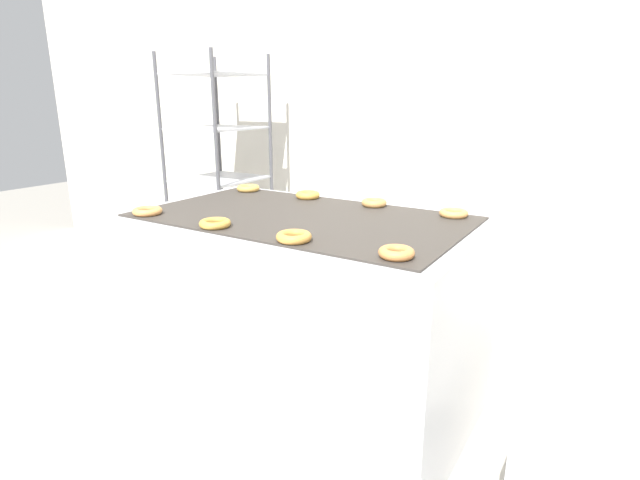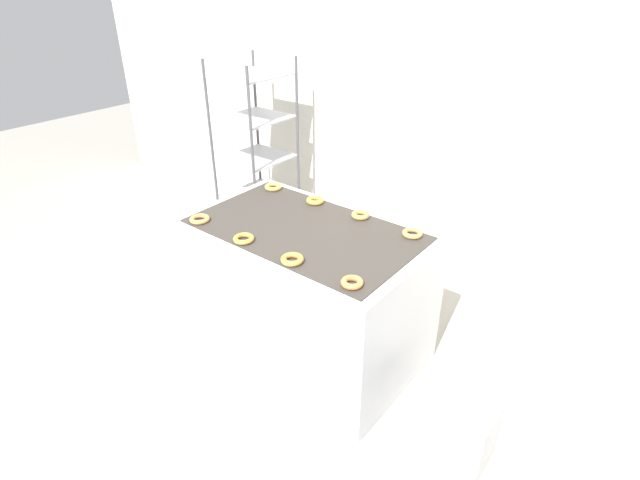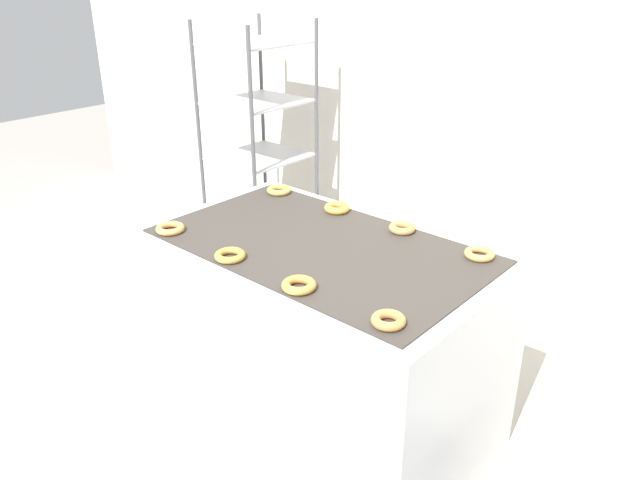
# 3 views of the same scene
# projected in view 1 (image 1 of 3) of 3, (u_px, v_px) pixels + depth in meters

# --- Properties ---
(wall_back) EXTENTS (8.00, 0.05, 2.80)m
(wall_back) POSITION_uv_depth(u_px,v_px,m) (426.00, 97.00, 3.15)
(wall_back) COLOR silver
(wall_back) RESTS_ON ground_plane
(fryer_machine) EXTENTS (1.49, 0.90, 0.92)m
(fryer_machine) POSITION_uv_depth(u_px,v_px,m) (302.00, 315.00, 2.24)
(fryer_machine) COLOR silver
(fryer_machine) RESTS_ON ground_plane
(baking_rack_cart) EXTENTS (0.51, 0.57, 1.68)m
(baking_rack_cart) POSITION_uv_depth(u_px,v_px,m) (220.00, 179.00, 3.45)
(baking_rack_cart) COLOR #4C4C51
(baking_rack_cart) RESTS_ON ground_plane
(donut_near_left) EXTENTS (0.12, 0.12, 0.03)m
(donut_near_left) POSITION_uv_depth(u_px,v_px,m) (147.00, 211.00, 2.14)
(donut_near_left) COLOR #CF8C4A
(donut_near_left) RESTS_ON fryer_machine
(donut_near_midleft) EXTENTS (0.12, 0.12, 0.03)m
(donut_near_midleft) POSITION_uv_depth(u_px,v_px,m) (215.00, 223.00, 1.93)
(donut_near_midleft) COLOR #BA8C39
(donut_near_midleft) RESTS_ON fryer_machine
(donut_near_midright) EXTENTS (0.13, 0.13, 0.03)m
(donut_near_midright) POSITION_uv_depth(u_px,v_px,m) (294.00, 237.00, 1.74)
(donut_near_midright) COLOR #C88B3C
(donut_near_midright) RESTS_ON fryer_machine
(donut_near_right) EXTENTS (0.11, 0.11, 0.03)m
(donut_near_right) POSITION_uv_depth(u_px,v_px,m) (396.00, 253.00, 1.56)
(donut_near_right) COLOR #CE8243
(donut_near_right) RESTS_ON fryer_machine
(donut_far_left) EXTENTS (0.12, 0.12, 0.03)m
(donut_far_left) POSITION_uv_depth(u_px,v_px,m) (248.00, 188.00, 2.66)
(donut_far_left) COLOR gold
(donut_far_left) RESTS_ON fryer_machine
(donut_far_midleft) EXTENTS (0.12, 0.12, 0.03)m
(donut_far_midleft) POSITION_uv_depth(u_px,v_px,m) (308.00, 195.00, 2.47)
(donut_far_midleft) COLOR gold
(donut_far_midleft) RESTS_ON fryer_machine
(donut_far_midright) EXTENTS (0.12, 0.12, 0.03)m
(donut_far_midright) POSITION_uv_depth(u_px,v_px,m) (374.00, 203.00, 2.30)
(donut_far_midright) COLOR #BC8948
(donut_far_midright) RESTS_ON fryer_machine
(donut_far_right) EXTENTS (0.12, 0.12, 0.03)m
(donut_far_right) POSITION_uv_depth(u_px,v_px,m) (454.00, 213.00, 2.10)
(donut_far_right) COLOR tan
(donut_far_right) RESTS_ON fryer_machine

